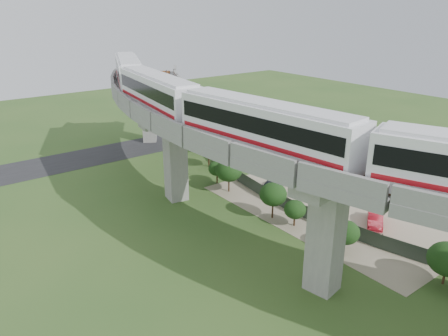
{
  "coord_description": "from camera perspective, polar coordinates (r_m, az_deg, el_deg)",
  "views": [
    {
      "loc": [
        -21.92,
        -28.08,
        20.16
      ],
      "look_at": [
        -1.29,
        -1.11,
        7.5
      ],
      "focal_mm": 35.0,
      "sensor_mm": 36.0,
      "label": 1
    }
  ],
  "objects": [
    {
      "name": "asphalt_road",
      "position": [
        65.27,
        -15.9,
        1.67
      ],
      "size": [
        60.0,
        8.0,
        0.03
      ],
      "primitive_type": "cube",
      "color": "#232326",
      "rests_on": "ground"
    },
    {
      "name": "tree_5",
      "position": [
        42.68,
        9.26,
        -5.38
      ],
      "size": [
        2.14,
        2.14,
        2.68
      ],
      "color": "#382314",
      "rests_on": "ground"
    },
    {
      "name": "viaduct",
      "position": [
        39.69,
        4.93,
        4.12
      ],
      "size": [
        19.58,
        73.98,
        11.4
      ],
      "color": "#99968E",
      "rests_on": "ground"
    },
    {
      "name": "tree_2",
      "position": [
        52.12,
        -0.92,
        -0.05
      ],
      "size": [
        2.11,
        2.11,
        2.81
      ],
      "color": "#382314",
      "rests_on": "ground"
    },
    {
      "name": "tree_6",
      "position": [
        39.68,
        15.59,
        -8.11
      ],
      "size": [
        2.47,
        2.47,
        2.75
      ],
      "color": "#382314",
      "rests_on": "ground"
    },
    {
      "name": "tree_0",
      "position": [
        63.21,
        -3.18,
        3.93
      ],
      "size": [
        2.64,
        2.64,
        3.35
      ],
      "color": "#382314",
      "rests_on": "ground"
    },
    {
      "name": "tree_1",
      "position": [
        57.43,
        -2.01,
        2.44
      ],
      "size": [
        2.61,
        2.61,
        3.53
      ],
      "color": "#382314",
      "rests_on": "ground"
    },
    {
      "name": "tree_7",
      "position": [
        37.65,
        27.18,
        -10.53
      ],
      "size": [
        3.01,
        3.01,
        3.49
      ],
      "color": "#382314",
      "rests_on": "ground"
    },
    {
      "name": "tree_4",
      "position": [
        43.57,
        6.45,
        -3.44
      ],
      "size": [
        2.75,
        2.75,
        3.79
      ],
      "color": "#382314",
      "rests_on": "ground"
    },
    {
      "name": "ground",
      "position": [
        40.93,
        0.49,
        -9.06
      ],
      "size": [
        160.0,
        160.0,
        0.0
      ],
      "primitive_type": "plane",
      "color": "#305321",
      "rests_on": "ground"
    },
    {
      "name": "car_red",
      "position": [
        45.23,
        19.15,
        -6.26
      ],
      "size": [
        4.1,
        3.46,
        1.33
      ],
      "primitive_type": "imported",
      "rotation": [
        0.0,
        0.0,
        -0.96
      ],
      "color": "#A70F1C",
      "rests_on": "dirt_lot"
    },
    {
      "name": "dirt_lot",
      "position": [
        48.74,
        15.14,
        -4.72
      ],
      "size": [
        18.0,
        26.0,
        0.04
      ],
      "primitive_type": "cube",
      "color": "gray",
      "rests_on": "ground"
    },
    {
      "name": "fence",
      "position": [
        46.57,
        10.04,
        -4.52
      ],
      "size": [
        3.87,
        38.73,
        1.5
      ],
      "color": "#2D382D",
      "rests_on": "ground"
    },
    {
      "name": "metro_train",
      "position": [
        37.04,
        0.54,
        8.21
      ],
      "size": [
        10.77,
        61.34,
        3.64
      ],
      "color": "white",
      "rests_on": "ground"
    },
    {
      "name": "car_white",
      "position": [
        43.07,
        14.66,
        -7.32
      ],
      "size": [
        2.84,
        3.3,
        1.07
      ],
      "primitive_type": "imported",
      "rotation": [
        0.0,
        0.0,
        0.61
      ],
      "color": "white",
      "rests_on": "dirt_lot"
    },
    {
      "name": "car_dark",
      "position": [
        51.09,
        6.38,
        -2.11
      ],
      "size": [
        4.7,
        3.62,
        1.27
      ],
      "primitive_type": "imported",
      "rotation": [
        0.0,
        0.0,
        2.06
      ],
      "color": "black",
      "rests_on": "dirt_lot"
    },
    {
      "name": "tree_3",
      "position": [
        49.44,
        0.64,
        -0.29
      ],
      "size": [
        3.07,
        3.07,
        3.96
      ],
      "color": "#382314",
      "rests_on": "ground"
    }
  ]
}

